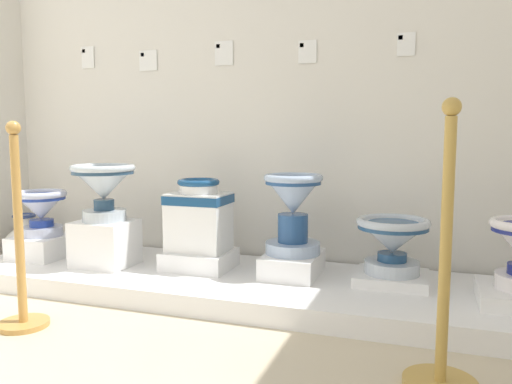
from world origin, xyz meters
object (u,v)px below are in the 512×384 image
Objects in this scene: antique_toilet_rightmost at (103,184)px; antique_toilet_pale_glazed at (393,238)px; plinth_block_pale_glazed at (391,278)px; decorative_vase_corner at (25,241)px; plinth_block_central_ornate at (199,259)px; info_placard_fourth at (307,52)px; plinth_block_leftmost at (43,246)px; antique_toilet_broad_patterned at (293,205)px; info_placard_second at (148,60)px; info_placard_fifth at (406,44)px; antique_toilet_leftmost at (41,208)px; info_placard_first at (88,57)px; plinth_block_broad_patterned at (293,264)px; info_placard_third at (224,53)px; stanchion_post_near_left at (20,262)px; plinth_block_rightmost at (105,243)px; antique_toilet_central_ornate at (199,214)px; stanchion_post_near_right at (443,305)px.

antique_toilet_pale_glazed is at bearing 5.90° from antique_toilet_rightmost.
plinth_block_pale_glazed is 2.48m from decorative_vase_corner.
plinth_block_central_ornate is 2.82× the size of info_placard_fourth.
info_placard_fourth is at bearing 16.85° from plinth_block_leftmost.
antique_toilet_broad_patterned is at bearing -179.41° from antique_toilet_pale_glazed.
antique_toilet_broad_patterned is at bearing -18.12° from info_placard_second.
plinth_block_leftmost is 2.60× the size of info_placard_fifth.
info_placard_first reaches higher than antique_toilet_leftmost.
plinth_block_broad_patterned is 2.04m from info_placard_first.
antique_toilet_pale_glazed is 2.81× the size of info_placard_fourth.
plinth_block_leftmost is at bearing -155.40° from info_placard_third.
antique_toilet_leftmost is at bearing -136.45° from info_placard_second.
stanchion_post_near_left is (0.56, -0.75, 0.13)m from plinth_block_leftmost.
plinth_block_broad_patterned is (1.60, 0.12, -0.01)m from plinth_block_leftmost.
plinth_block_rightmost is at bearing -171.58° from plinth_block_broad_patterned.
antique_toilet_leftmost is (0.00, 0.00, 0.25)m from plinth_block_leftmost.
plinth_block_pale_glazed is (0.53, 0.01, -0.36)m from antique_toilet_broad_patterned.
antique_toilet_central_ornate reaches higher than plinth_block_rightmost.
plinth_block_leftmost is 1.61m from plinth_block_broad_patterned.
antique_toilet_leftmost is 0.77× the size of antique_toilet_central_ornate.
antique_toilet_broad_patterned is 0.47× the size of stanchion_post_near_left.
antique_toilet_central_ornate is (0.55, 0.12, -0.17)m from antique_toilet_rightmost.
info_placard_second is at bearing 180.00° from info_placard_fifth.
antique_toilet_pale_glazed is at bearing -18.07° from info_placard_third.
antique_toilet_pale_glazed is at bearing 3.42° from plinth_block_leftmost.
antique_toilet_broad_patterned reaches higher than plinth_block_broad_patterned.
stanchion_post_near_left reaches higher than antique_toilet_broad_patterned.
plinth_block_leftmost is at bearing 126.45° from stanchion_post_near_left.
plinth_block_leftmost is 0.85× the size of plinth_block_broad_patterned.
antique_toilet_rightmost is 0.99× the size of plinth_block_central_ornate.
plinth_block_broad_patterned is 0.39× the size of stanchion_post_near_right.
antique_toilet_leftmost is 2.15× the size of info_placard_third.
stanchion_post_near_right is (1.31, -0.80, 0.14)m from plinth_block_central_ornate.
antique_toilet_leftmost is 1.50m from info_placard_third.
plinth_block_leftmost is at bearing -93.44° from info_placard_first.
info_placard_first is 0.16× the size of stanchion_post_near_left.
info_placard_third is 0.45× the size of decorative_vase_corner.
info_placard_second reaches higher than plinth_block_leftmost.
info_placard_fourth reaches higher than plinth_block_pale_glazed.
info_placard_first is at bearing 152.77° from stanchion_post_near_right.
plinth_block_rightmost is 0.78× the size of antique_toilet_central_ornate.
antique_toilet_broad_patterned is at bearing 132.09° from stanchion_post_near_right.
antique_toilet_central_ornate is at bearing 12.65° from plinth_block_rightmost.
info_placard_fifth is (1.10, -0.00, -0.01)m from info_placard_third.
plinth_block_central_ornate is 1.29m from info_placard_third.
antique_toilet_leftmost reaches higher than decorative_vase_corner.
info_placard_second is at bearing 89.33° from antique_toilet_rightmost.
antique_toilet_rightmost is 0.71m from plinth_block_central_ornate.
plinth_block_rightmost is at bearing -4.71° from plinth_block_leftmost.
antique_toilet_central_ornate is at bearing -177.65° from plinth_block_pale_glazed.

